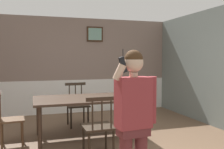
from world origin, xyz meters
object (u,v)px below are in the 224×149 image
(chair_at_table_head, at_px, (99,126))
(chair_by_doorway, at_px, (77,104))
(chair_near_window, at_px, (10,119))
(dining_table, at_px, (86,102))
(person_figure, at_px, (134,115))

(chair_at_table_head, bearing_deg, chair_by_doorway, 89.04)
(chair_by_doorway, height_order, chair_at_table_head, chair_by_doorway)
(chair_near_window, bearing_deg, chair_at_table_head, 51.20)
(dining_table, relative_size, chair_by_doorway, 2.02)
(chair_by_doorway, bearing_deg, person_figure, 88.52)
(dining_table, relative_size, chair_near_window, 2.09)
(chair_by_doorway, xyz_separation_m, chair_at_table_head, (0.02, -1.86, -0.01))
(person_figure, bearing_deg, chair_by_doorway, -93.58)
(dining_table, distance_m, person_figure, 2.17)
(chair_near_window, xyz_separation_m, chair_by_doorway, (1.33, 0.94, 0.02))
(chair_by_doorway, bearing_deg, dining_table, 87.28)
(dining_table, height_order, chair_near_window, chair_near_window)
(chair_near_window, relative_size, chair_at_table_head, 0.97)
(chair_by_doorway, xyz_separation_m, person_figure, (0.09, -3.09, 0.42))
(dining_table, xyz_separation_m, person_figure, (0.09, -2.16, 0.20))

